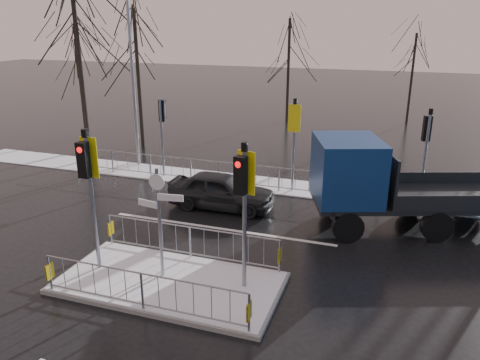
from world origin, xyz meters
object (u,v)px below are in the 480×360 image
(car_far_lane, at_px, (221,191))
(flatbed_truck, at_px, (375,182))
(street_lamp_left, at_px, (134,72))
(traffic_island, at_px, (169,272))

(car_far_lane, distance_m, flatbed_truck, 5.61)
(flatbed_truck, bearing_deg, street_lamp_left, 160.93)
(street_lamp_left, bearing_deg, car_far_lane, -33.89)
(traffic_island, height_order, flatbed_truck, traffic_island)
(traffic_island, xyz_separation_m, car_far_lane, (-0.63, 5.60, 0.30))
(car_far_lane, xyz_separation_m, flatbed_truck, (5.52, -0.02, 0.98))
(street_lamp_left, bearing_deg, traffic_island, -55.93)
(street_lamp_left, bearing_deg, flatbed_truck, -19.07)
(car_far_lane, bearing_deg, flatbed_truck, -91.54)
(flatbed_truck, bearing_deg, car_far_lane, 179.78)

